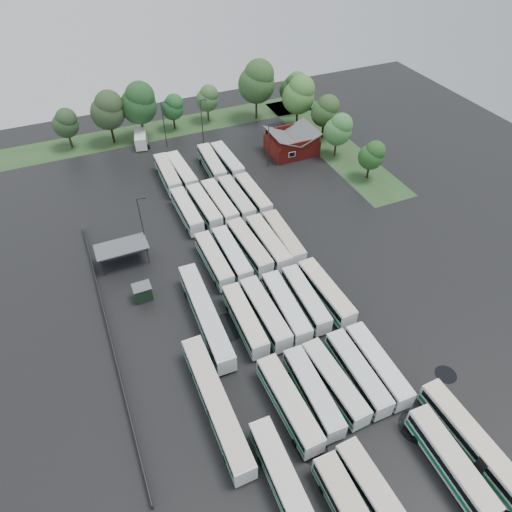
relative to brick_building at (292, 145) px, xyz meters
name	(u,v)px	position (x,y,z in m)	size (l,w,h in m)	color
ground	(277,324)	(-24.00, -42.77, -1.87)	(160.00, 160.00, 0.00)	black
brick_building	(292,145)	(0.00, 0.00, 0.00)	(10.07, 8.60, 5.39)	maroon
wash_shed	(121,247)	(-41.20, -20.74, 1.12)	(8.20, 4.20, 3.58)	#2D2D30
utility_hut	(143,292)	(-40.20, -30.17, -0.55)	(2.70, 2.20, 2.62)	black
grass_strip_north	(168,128)	(-22.00, 22.03, -1.86)	(80.00, 10.00, 0.01)	#274520
grass_strip_east	(330,143)	(10.00, 0.03, -1.86)	(10.00, 50.00, 0.01)	#274520
west_fence	(109,330)	(-46.20, -34.77, -1.27)	(0.10, 50.00, 1.20)	#2D2D30
bus_r0c1	(378,500)	(-25.04, -68.66, 0.00)	(3.09, 12.31, 3.40)	silver
bus_r0c4	(450,462)	(-15.71, -68.54, -0.01)	(2.89, 12.16, 3.37)	silver
bus_r1c0	(289,403)	(-28.54, -55.49, 0.04)	(2.95, 12.54, 3.47)	silver
bus_r1c1	(313,392)	(-25.17, -55.22, -0.04)	(2.87, 11.99, 3.32)	silver
bus_r1c2	(334,382)	(-22.09, -55.09, -0.05)	(3.07, 11.95, 3.30)	silver
bus_r1c3	(357,372)	(-18.70, -55.05, -0.04)	(2.66, 11.93, 3.31)	silver
bus_r1c4	(377,365)	(-15.76, -55.12, -0.03)	(2.76, 12.02, 3.34)	silver
bus_r2c0	(245,320)	(-28.40, -41.51, -0.04)	(2.77, 12.00, 3.33)	silver
bus_r2c1	(265,313)	(-25.32, -41.58, 0.03)	(2.71, 12.38, 3.44)	silver
bus_r2c2	(286,307)	(-22.16, -41.79, 0.02)	(3.14, 12.43, 3.43)	silver
bus_r2c3	(305,299)	(-18.78, -41.44, -0.05)	(2.99, 11.97, 3.31)	silver
bus_r2c4	(326,292)	(-15.46, -41.55, 0.04)	(3.00, 12.49, 3.46)	silver
bus_r3c0	(214,260)	(-28.22, -28.29, -0.05)	(2.61, 11.87, 3.30)	silver
bus_r3c1	(232,255)	(-25.16, -28.27, -0.02)	(2.59, 12.04, 3.35)	silver
bus_r3c2	(249,247)	(-21.86, -27.70, 0.05)	(3.18, 12.61, 3.48)	silver
bus_r3c3	(268,243)	(-18.63, -28.00, 0.05)	(2.82, 12.56, 3.49)	silver
bus_r3c4	(283,238)	(-15.72, -27.84, 0.02)	(2.98, 12.38, 3.43)	silver
bus_r4c0	(187,211)	(-28.30, -14.05, -0.03)	(2.71, 12.03, 3.34)	silver
bus_r4c1	(204,207)	(-25.01, -14.18, -0.03)	(2.99, 12.09, 3.34)	silver
bus_r4c2	(220,203)	(-22.07, -14.18, 0.05)	(3.00, 12.60, 3.49)	silver
bus_r4c3	(236,199)	(-18.81, -14.24, 0.04)	(2.84, 12.51, 3.47)	silver
bus_r4c4	(253,195)	(-15.41, -14.31, -0.03)	(2.72, 12.05, 3.35)	silver
bus_r5c0	(168,174)	(-28.20, -0.89, 0.04)	(2.86, 12.50, 3.47)	silver
bus_r5c1	(182,172)	(-25.38, -1.11, 0.04)	(3.18, 12.57, 3.47)	silver
bus_r5c3	(212,164)	(-18.81, -0.69, 0.05)	(3.20, 12.63, 3.49)	silver
bus_r5c4	(227,161)	(-15.52, -0.95, 0.05)	(2.97, 12.58, 3.48)	silver
artic_bus_west_a	(294,504)	(-33.04, -65.62, 0.00)	(2.88, 18.13, 3.36)	silver
artic_bus_west_b	(206,315)	(-33.15, -38.57, 0.05)	(3.12, 18.71, 3.46)	silver
artic_bus_west_c	(216,404)	(-36.45, -52.06, 0.05)	(2.70, 18.65, 3.46)	silver
artic_bus_east	(483,454)	(-11.88, -69.30, -0.03)	(2.91, 17.88, 3.31)	silver
minibus	(141,138)	(-29.65, 16.55, -0.25)	(3.90, 7.07, 2.92)	white
tree_north_0	(66,123)	(-44.18, 21.58, 4.06)	(5.57, 5.57, 9.22)	#302015
tree_north_1	(108,110)	(-34.99, 20.06, 5.98)	(7.37, 7.37, 12.20)	black
tree_north_2	(139,103)	(-28.19, 19.51, 6.64)	(7.98, 7.98, 13.21)	black
tree_north_3	(173,107)	(-20.42, 21.05, 3.65)	(5.19, 5.18, 8.58)	black
tree_north_4	(208,98)	(-11.60, 21.89, 3.89)	(5.41, 5.41, 8.95)	#342216
tree_north_5	(257,81)	(-0.22, 18.34, 7.42)	(8.71, 8.71, 14.42)	#301F15
tree_north_6	(292,88)	(9.04, 18.09, 4.32)	(5.82, 5.81, 9.62)	#342619
tree_east_0	(372,155)	(9.61, -15.70, 3.48)	(5.03, 5.03, 8.32)	black
tree_east_1	(339,129)	(8.22, -5.18, 4.40)	(5.88, 5.88, 9.74)	black
tree_east_2	(326,111)	(9.81, 3.08, 4.71)	(6.17, 6.17, 10.22)	black
tree_east_3	(299,95)	(6.77, 10.20, 6.15)	(7.53, 7.53, 12.46)	black
tree_east_4	(295,86)	(9.85, 18.16, 4.62)	(6.09, 6.09, 10.09)	black
lamp_post_ne	(269,142)	(-7.19, -3.42, 3.77)	(1.50, 0.29, 9.71)	#2D2D30
lamp_post_nw	(142,221)	(-36.98, -19.58, 4.31)	(1.64, 0.32, 10.64)	#2D2D30
lamp_post_back_w	(164,122)	(-24.51, 13.35, 4.20)	(1.61, 0.31, 10.45)	#2D2D30
lamp_post_back_e	(202,118)	(-16.27, 12.11, 3.94)	(1.54, 0.30, 9.99)	#2D2D30
puddle_0	(313,450)	(-28.08, -60.83, -1.86)	(3.50, 3.50, 0.01)	black
puddle_1	(417,427)	(-15.51, -63.31, -1.86)	(4.35, 4.35, 0.01)	black
puddle_2	(228,327)	(-30.62, -40.42, -1.86)	(5.23, 5.23, 0.01)	black
puddle_3	(291,321)	(-21.79, -43.00, -1.86)	(4.94, 4.94, 0.01)	black
puddle_4	(446,374)	(-7.46, -59.01, -1.86)	(2.81, 2.81, 0.01)	black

